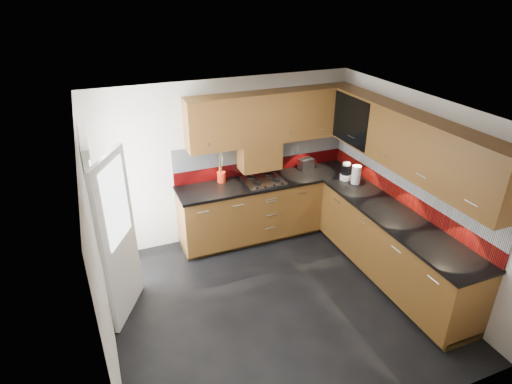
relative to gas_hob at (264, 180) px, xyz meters
name	(u,v)px	position (x,y,z in m)	size (l,w,h in m)	color
room	(278,195)	(-0.45, -1.47, 0.54)	(4.00, 3.80, 2.64)	black
base_cabinets	(324,227)	(0.62, -0.75, -0.52)	(2.70, 3.20, 0.95)	brown
countertop	(326,198)	(0.60, -0.77, -0.03)	(2.72, 3.22, 0.04)	black
backsplash	(334,170)	(0.83, -0.54, 0.26)	(2.70, 3.20, 0.54)	#6B090B
upper_cabinets	(340,130)	(0.78, -0.69, 0.88)	(2.50, 3.20, 0.72)	brown
extractor_hood	(259,156)	(0.00, 0.17, 0.33)	(0.60, 0.33, 0.40)	brown
glass_cabinet	(359,118)	(1.26, -0.40, 0.91)	(0.32, 0.80, 0.66)	black
back_door	(107,230)	(-2.23, -0.72, 0.08)	(0.42, 1.19, 2.04)	white
gas_hob	(264,180)	(0.00, 0.00, 0.00)	(0.56, 0.49, 0.04)	silver
utensil_pot	(221,176)	(-0.58, 0.22, 0.08)	(0.12, 0.12, 0.44)	red
toaster	(306,164)	(0.79, 0.19, 0.07)	(0.25, 0.18, 0.17)	silver
food_processor	(346,172)	(1.14, -0.39, 0.11)	(0.16, 0.16, 0.27)	white
paper_towel	(356,175)	(1.20, -0.55, 0.12)	(0.13, 0.13, 0.27)	white
orange_cloth	(348,178)	(1.19, -0.39, -0.01)	(0.13, 0.11, 0.01)	#D55117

